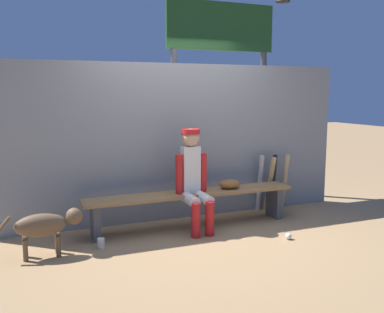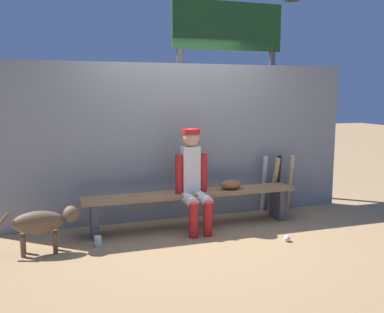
{
  "view_description": "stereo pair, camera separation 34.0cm",
  "coord_description": "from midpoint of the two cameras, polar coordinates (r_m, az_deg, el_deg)",
  "views": [
    {
      "loc": [
        -1.98,
        -4.88,
        1.69
      ],
      "look_at": [
        0.0,
        0.0,
        0.9
      ],
      "focal_mm": 40.33,
      "sensor_mm": 36.0,
      "label": 1
    },
    {
      "loc": [
        -1.66,
        -5.0,
        1.69
      ],
      "look_at": [
        0.0,
        0.0,
        0.9
      ],
      "focal_mm": 40.33,
      "sensor_mm": 36.0,
      "label": 2
    }
  ],
  "objects": [
    {
      "name": "dugout_bench",
      "position": [
        5.43,
        1.8,
        -5.7
      ],
      "size": [
        2.72,
        0.36,
        0.45
      ],
      "color": "olive",
      "rests_on": "ground_plane"
    },
    {
      "name": "baseball_glove",
      "position": [
        5.59,
        6.91,
        -3.71
      ],
      "size": [
        0.28,
        0.2,
        0.12
      ],
      "primitive_type": "ellipsoid",
      "color": "brown",
      "rests_on": "dugout_bench"
    },
    {
      "name": "baseball",
      "position": [
        5.16,
        14.34,
        -10.46
      ],
      "size": [
        0.07,
        0.07,
        0.07
      ],
      "primitive_type": "sphere",
      "color": "white",
      "rests_on": "ground_plane"
    },
    {
      "name": "bat_aluminum_black",
      "position": [
        6.28,
        12.79,
        -3.51
      ],
      "size": [
        0.07,
        0.13,
        0.81
      ],
      "primitive_type": "cylinder",
      "rotation": [
        0.08,
        0.0,
        0.08
      ],
      "color": "black",
      "rests_on": "ground_plane"
    },
    {
      "name": "ground_plane",
      "position": [
        5.53,
        1.79,
        -9.31
      ],
      "size": [
        30.0,
        30.0,
        0.0
      ],
      "primitive_type": "plane",
      "color": "#9E7A51"
    },
    {
      "name": "chainlink_fence",
      "position": [
        5.72,
        0.31,
        1.87
      ],
      "size": [
        4.81,
        0.03,
        2.06
      ],
      "primitive_type": "cube",
      "color": "gray",
      "rests_on": "ground_plane"
    },
    {
      "name": "bat_wood_tan",
      "position": [
        6.2,
        12.31,
        -3.73
      ],
      "size": [
        0.08,
        0.25,
        0.8
      ],
      "primitive_type": "cylinder",
      "rotation": [
        0.23,
        0.0,
        0.08
      ],
      "color": "tan",
      "rests_on": "ground_plane"
    },
    {
      "name": "bat_aluminum_silver",
      "position": [
        6.2,
        11.04,
        -3.6
      ],
      "size": [
        0.09,
        0.2,
        0.81
      ],
      "primitive_type": "cylinder",
      "rotation": [
        0.16,
        0.0,
        -0.16
      ],
      "color": "#B7B7BC",
      "rests_on": "ground_plane"
    },
    {
      "name": "bat_wood_natural",
      "position": [
        6.4,
        14.3,
        -3.34
      ],
      "size": [
        0.1,
        0.23,
        0.81
      ],
      "primitive_type": "cylinder",
      "rotation": [
        0.19,
        0.0,
        -0.16
      ],
      "color": "tan",
      "rests_on": "ground_plane"
    },
    {
      "name": "scoreboard",
      "position": [
        6.96,
        6.71,
        13.42
      ],
      "size": [
        2.07,
        0.27,
        3.31
      ],
      "color": "#3F3F42",
      "rests_on": "ground_plane"
    },
    {
      "name": "player_seated",
      "position": [
        5.26,
        2.03,
        -2.66
      ],
      "size": [
        0.41,
        0.55,
        1.25
      ],
      "color": "silver",
      "rests_on": "ground_plane"
    },
    {
      "name": "cup_on_ground",
      "position": [
        4.94,
        -10.38,
        -10.97
      ],
      "size": [
        0.08,
        0.08,
        0.11
      ],
      "primitive_type": "cylinder",
      "color": "silver",
      "rests_on": "ground_plane"
    },
    {
      "name": "dog",
      "position": [
        4.78,
        -17.07,
        -8.32
      ],
      "size": [
        0.84,
        0.2,
        0.49
      ],
      "color": "brown",
      "rests_on": "ground_plane"
    },
    {
      "name": "cup_on_bench",
      "position": [
        5.52,
        3.18,
        -3.88
      ],
      "size": [
        0.08,
        0.08,
        0.11
      ],
      "primitive_type": "cylinder",
      "color": "red",
      "rests_on": "dugout_bench"
    }
  ]
}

